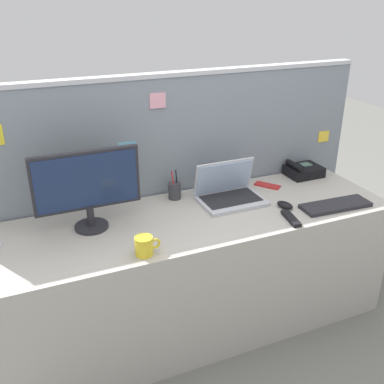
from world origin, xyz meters
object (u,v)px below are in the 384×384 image
tv_remote (291,218)px  keyboard_main (336,205)px  pen_cup (175,190)px  cell_phone_red_case (267,185)px  laptop (229,191)px  computer_mouse_right_hand (285,205)px  coffee_mug (144,246)px  desktop_monitor (87,185)px  desk_phone (303,171)px

tv_remote → keyboard_main: bearing=15.9°
pen_cup → cell_phone_red_case: size_ratio=1.17×
laptop → computer_mouse_right_hand: (0.24, -0.21, -0.04)m
pen_cup → coffee_mug: 0.61m
desktop_monitor → tv_remote: bearing=-19.0°
desktop_monitor → computer_mouse_right_hand: desktop_monitor is taller
laptop → keyboard_main: 0.60m
desk_phone → computer_mouse_right_hand: bearing=-136.8°
computer_mouse_right_hand → tv_remote: computer_mouse_right_hand is taller
keyboard_main → tv_remote: size_ratio=2.35×
computer_mouse_right_hand → cell_phone_red_case: size_ratio=0.65×
tv_remote → desktop_monitor: bearing=171.3°
computer_mouse_right_hand → cell_phone_red_case: 0.30m
desk_phone → computer_mouse_right_hand: desk_phone is taller
desk_phone → tv_remote: 0.64m
laptop → pen_cup: size_ratio=1.99×
pen_cup → tv_remote: (0.46, -0.49, -0.04)m
desktop_monitor → keyboard_main: desktop_monitor is taller
computer_mouse_right_hand → coffee_mug: bearing=172.2°
desk_phone → computer_mouse_right_hand: (-0.37, -0.35, -0.02)m
desk_phone → cell_phone_red_case: 0.31m
coffee_mug → desktop_monitor: bearing=116.0°
computer_mouse_right_hand → pen_cup: bearing=127.8°
keyboard_main → computer_mouse_right_hand: (-0.26, 0.11, 0.01)m
cell_phone_red_case → tv_remote: 0.45m
desktop_monitor → coffee_mug: desktop_monitor is taller
pen_cup → laptop: bearing=-26.6°
keyboard_main → coffee_mug: (-1.12, -0.05, 0.03)m
cell_phone_red_case → computer_mouse_right_hand: bearing=-140.6°
keyboard_main → tv_remote: keyboard_main is taller
desktop_monitor → coffee_mug: bearing=-64.0°
laptop → tv_remote: bearing=-61.9°
laptop → desk_phone: 0.62m
laptop → coffee_mug: size_ratio=2.96×
desktop_monitor → laptop: desktop_monitor is taller
computer_mouse_right_hand → laptop: bearing=120.5°
keyboard_main → cell_phone_red_case: bearing=118.9°
tv_remote → coffee_mug: size_ratio=1.40×
keyboard_main → tv_remote: (-0.32, -0.03, -0.00)m
desk_phone → pen_cup: (-0.89, 0.01, 0.01)m
desktop_monitor → cell_phone_red_case: desktop_monitor is taller
laptop → coffee_mug: 0.72m
desktop_monitor → tv_remote: (0.98, -0.34, -0.22)m
desk_phone → pen_cup: bearing=179.6°
computer_mouse_right_hand → coffee_mug: (-0.86, -0.15, 0.03)m
laptop → desk_phone: bearing=12.3°
desktop_monitor → tv_remote: size_ratio=3.09×
laptop → desk_phone: size_ratio=1.65×
pen_cup → coffee_mug: pen_cup is taller
desk_phone → pen_cup: 0.89m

